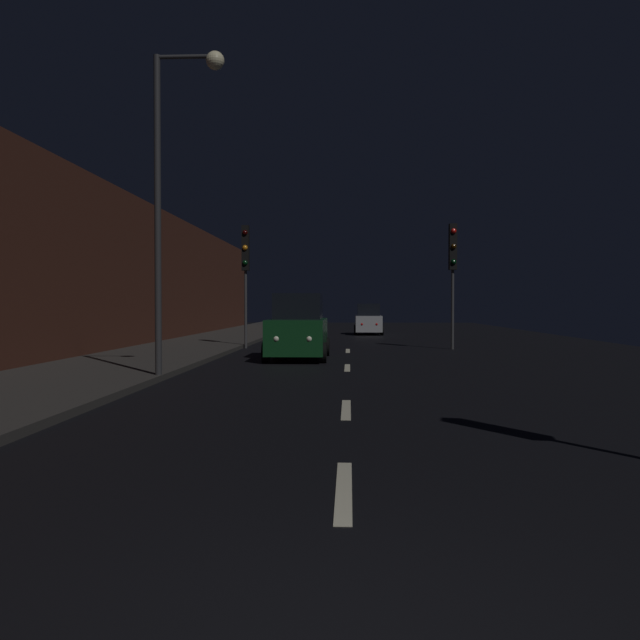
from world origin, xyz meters
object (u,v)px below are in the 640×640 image
streetlamp_overhead (175,166)px  traffic_light_far_left (245,259)px  car_approaching_headlights (298,329)px  traffic_light_far_right (453,258)px  car_distant_taillights (368,320)px

streetlamp_overhead → traffic_light_far_left: bearing=91.1°
car_approaching_headlights → traffic_light_far_left: bearing=-154.3°
traffic_light_far_right → car_approaching_headlights: (-6.01, -5.25, -2.78)m
traffic_light_far_right → streetlamp_overhead: size_ratio=0.66×
traffic_light_far_right → car_distant_taillights: bearing=-168.6°
traffic_light_far_left → traffic_light_far_right: bearing=85.6°
traffic_light_far_left → car_approaching_headlights: 6.73m
streetlamp_overhead → car_distant_taillights: size_ratio=2.06×
traffic_light_far_left → streetlamp_overhead: (0.23, -12.22, 1.34)m
streetlamp_overhead → car_distant_taillights: streetlamp_overhead is taller
traffic_light_far_right → streetlamp_overhead: 14.69m
traffic_light_far_right → traffic_light_far_left: traffic_light_far_left is taller
streetlamp_overhead → car_approaching_headlights: (2.42, 6.70, -4.13)m
car_distant_taillights → traffic_light_far_left: bearing=157.6°
traffic_light_far_right → car_approaching_headlights: 8.46m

